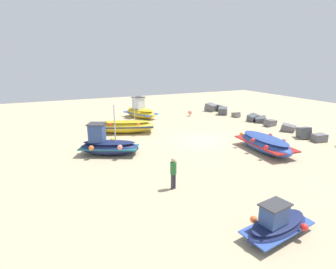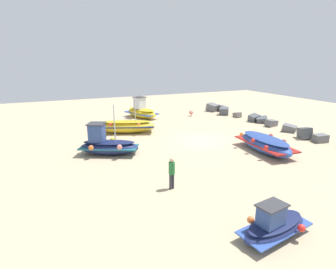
{
  "view_description": "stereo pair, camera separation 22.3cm",
  "coord_description": "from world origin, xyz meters",
  "px_view_note": "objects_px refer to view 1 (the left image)",
  "views": [
    {
      "loc": [
        18.19,
        -11.54,
        6.41
      ],
      "look_at": [
        0.13,
        -3.1,
        0.9
      ],
      "focal_mm": 28.94,
      "sensor_mm": 36.0,
      "label": 1
    },
    {
      "loc": [
        18.28,
        -11.33,
        6.41
      ],
      "look_at": [
        0.13,
        -3.1,
        0.9
      ],
      "focal_mm": 28.94,
      "sensor_mm": 36.0,
      "label": 2
    }
  ],
  "objects_px": {
    "mooring_buoy_0": "(190,112)",
    "fishing_boat_4": "(140,111)",
    "person_walking": "(173,171)",
    "fishing_boat_3": "(277,225)",
    "fishing_boat_2": "(265,143)",
    "fishing_boat_1": "(125,126)",
    "fishing_boat_0": "(108,145)"
  },
  "relations": [
    {
      "from": "fishing_boat_3",
      "to": "fishing_boat_4",
      "type": "distance_m",
      "value": 22.79
    },
    {
      "from": "fishing_boat_1",
      "to": "fishing_boat_2",
      "type": "bearing_deg",
      "value": 151.07
    },
    {
      "from": "fishing_boat_3",
      "to": "person_walking",
      "type": "bearing_deg",
      "value": -78.57
    },
    {
      "from": "mooring_buoy_0",
      "to": "person_walking",
      "type": "bearing_deg",
      "value": -32.14
    },
    {
      "from": "fishing_boat_1",
      "to": "fishing_boat_3",
      "type": "height_order",
      "value": "fishing_boat_1"
    },
    {
      "from": "fishing_boat_4",
      "to": "mooring_buoy_0",
      "type": "relative_size",
      "value": 6.93
    },
    {
      "from": "fishing_boat_3",
      "to": "fishing_boat_2",
      "type": "bearing_deg",
      "value": -139.76
    },
    {
      "from": "fishing_boat_2",
      "to": "person_walking",
      "type": "distance_m",
      "value": 8.97
    },
    {
      "from": "fishing_boat_3",
      "to": "fishing_boat_4",
      "type": "xyz_separation_m",
      "value": [
        -22.65,
        2.55,
        0.28
      ]
    },
    {
      "from": "fishing_boat_4",
      "to": "person_walking",
      "type": "distance_m",
      "value": 18.08
    },
    {
      "from": "fishing_boat_1",
      "to": "mooring_buoy_0",
      "type": "relative_size",
      "value": 8.3
    },
    {
      "from": "person_walking",
      "to": "mooring_buoy_0",
      "type": "height_order",
      "value": "person_walking"
    },
    {
      "from": "fishing_boat_2",
      "to": "person_walking",
      "type": "bearing_deg",
      "value": 111.47
    },
    {
      "from": "fishing_boat_2",
      "to": "fishing_boat_4",
      "type": "bearing_deg",
      "value": 20.72
    },
    {
      "from": "fishing_boat_3",
      "to": "fishing_boat_1",
      "type": "bearing_deg",
      "value": -95.28
    },
    {
      "from": "fishing_boat_0",
      "to": "mooring_buoy_0",
      "type": "height_order",
      "value": "fishing_boat_0"
    },
    {
      "from": "mooring_buoy_0",
      "to": "fishing_boat_4",
      "type": "bearing_deg",
      "value": -105.78
    },
    {
      "from": "fishing_boat_0",
      "to": "mooring_buoy_0",
      "type": "xyz_separation_m",
      "value": [
        -9.28,
        11.84,
        -0.25
      ]
    },
    {
      "from": "fishing_boat_2",
      "to": "fishing_boat_0",
      "type": "bearing_deg",
      "value": 73.36
    },
    {
      "from": "fishing_boat_0",
      "to": "fishing_boat_4",
      "type": "height_order",
      "value": "fishing_boat_0"
    },
    {
      "from": "fishing_boat_3",
      "to": "mooring_buoy_0",
      "type": "distance_m",
      "value": 22.59
    },
    {
      "from": "fishing_boat_2",
      "to": "person_walking",
      "type": "relative_size",
      "value": 3.04
    },
    {
      "from": "fishing_boat_1",
      "to": "person_walking",
      "type": "relative_size",
      "value": 3.32
    },
    {
      "from": "fishing_boat_1",
      "to": "fishing_boat_4",
      "type": "distance_m",
      "value": 6.68
    },
    {
      "from": "fishing_boat_3",
      "to": "mooring_buoy_0",
      "type": "xyz_separation_m",
      "value": [
        -21.05,
        8.19,
        -0.02
      ]
    },
    {
      "from": "fishing_boat_3",
      "to": "person_walking",
      "type": "xyz_separation_m",
      "value": [
        -5.11,
        -1.83,
        0.52
      ]
    },
    {
      "from": "person_walking",
      "to": "fishing_boat_1",
      "type": "bearing_deg",
      "value": 159.08
    },
    {
      "from": "fishing_boat_0",
      "to": "fishing_boat_2",
      "type": "bearing_deg",
      "value": -174.66
    },
    {
      "from": "fishing_boat_1",
      "to": "fishing_boat_4",
      "type": "height_order",
      "value": "fishing_boat_1"
    },
    {
      "from": "fishing_boat_0",
      "to": "person_walking",
      "type": "height_order",
      "value": "fishing_boat_0"
    },
    {
      "from": "fishing_boat_0",
      "to": "fishing_boat_3",
      "type": "xyz_separation_m",
      "value": [
        11.78,
        3.65,
        -0.22
      ]
    },
    {
      "from": "fishing_boat_0",
      "to": "fishing_boat_4",
      "type": "xyz_separation_m",
      "value": [
        -10.87,
        6.2,
        0.06
      ]
    }
  ]
}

